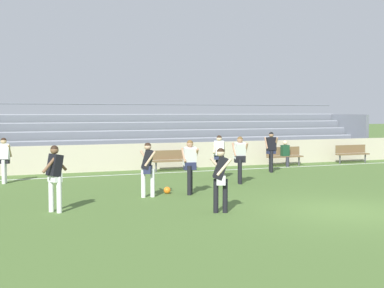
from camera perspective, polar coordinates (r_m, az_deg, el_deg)
The scene contains 17 objects.
ground_plane at distance 14.50m, azimuth 16.14°, elevation -6.87°, with size 160.00×160.00×0.00m, color #4C6B30.
field_line_sideline at distance 23.13m, azimuth 0.38°, elevation -2.91°, with size 44.00×0.12×0.01m, color white.
sideline_wall at distance 24.49m, azimuth -1.01°, elevation -1.20°, with size 48.00×0.16×1.16m, color beige.
bleacher_stand at distance 27.59m, azimuth -0.61°, elevation 0.81°, with size 20.49×3.68×2.99m.
bench_far_left at distance 28.02m, azimuth 16.57°, elevation -0.83°, with size 1.80×0.40×0.90m.
bench_near_bin at distance 23.23m, azimuth -2.07°, elevation -1.54°, with size 1.80×0.40×0.90m.
bench_far_right at distance 25.73m, azimuth 9.73°, elevation -1.11°, with size 1.80×0.40×0.90m.
spectator_seated at distance 25.62m, azimuth 9.88°, elevation -0.78°, with size 0.36×0.42×1.21m.
player_dark_trailing_run at distance 16.12m, azimuth -4.70°, elevation -2.22°, with size 0.49×0.63×1.64m.
player_white_challenging at distance 16.59m, azimuth -0.22°, elevation -1.92°, with size 0.49×0.51×1.69m.
player_dark_dropping_back at distance 13.62m, azimuth 3.05°, elevation -3.23°, with size 0.51×0.60×1.65m.
player_dark_deep_cover at distance 14.08m, azimuth -14.33°, elevation -2.93°, with size 0.70×0.50×1.71m.
player_white_overlapping at distance 19.19m, azimuth 5.10°, elevation -1.23°, with size 0.47×0.51×1.68m.
player_white_pressing_high at distance 20.50m, azimuth 2.90°, elevation -0.95°, with size 0.69×0.50×1.67m.
player_dark_on_ball at distance 23.02m, azimuth 8.38°, elevation -0.44°, with size 0.48×0.47×1.70m.
player_white_wide_left at distance 20.32m, azimuth -19.30°, elevation -1.24°, with size 0.59×0.46×1.64m.
soccer_ball at distance 16.87m, azimuth -2.65°, elevation -4.92°, with size 0.22×0.22×0.22m, color orange.
Camera 1 is at (-8.94, -11.13, 2.56)m, focal length 50.34 mm.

